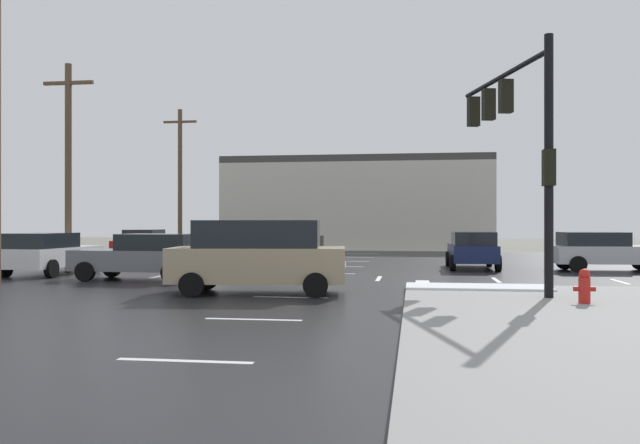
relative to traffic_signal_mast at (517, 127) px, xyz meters
The scene contains 16 objects.
ground_plane 8.76m from the traffic_signal_mast, 143.90° to the left, with size 120.00×120.00×0.00m, color slate.
road_asphalt 8.75m from the traffic_signal_mast, 143.90° to the left, with size 44.00×44.00×0.02m, color #232326.
snow_strip_curbside 4.57m from the traffic_signal_mast, 159.13° to the left, with size 4.00×1.60×0.06m, color white.
lane_markings 7.30m from the traffic_signal_mast, 147.97° to the left, with size 36.15×36.15×0.01m.
traffic_signal_mast is the anchor object (origin of this frame).
fire_hydrant 5.11m from the traffic_signal_mast, 69.95° to the right, with size 0.48×0.26×0.79m.
strip_building_background 32.39m from the traffic_signal_mast, 102.57° to the left, with size 19.73×8.00×6.84m.
sedan_red 23.54m from the traffic_signal_mast, 138.91° to the left, with size 2.39×4.67×1.58m.
sedan_navy 10.54m from the traffic_signal_mast, 92.04° to the left, with size 2.04×4.55×1.58m.
suv_black 18.06m from the traffic_signal_mast, 124.19° to the left, with size 4.89×2.29×2.03m.
sedan_grey 12.80m from the traffic_signal_mast, 167.01° to the left, with size 4.60×2.18×1.58m.
suv_tan 7.95m from the traffic_signal_mast, behind, with size 4.99×2.58×2.03m.
sedan_white 17.38m from the traffic_signal_mast, 165.08° to the left, with size 2.07×4.56×1.58m.
sedan_silver 11.01m from the traffic_signal_mast, 62.11° to the left, with size 4.63×2.25×1.58m.
utility_pole_far 18.51m from the traffic_signal_mast, 157.74° to the left, with size 2.20×0.28×8.64m.
utility_pole_distant 28.11m from the traffic_signal_mast, 129.13° to the left, with size 2.20×0.28×9.29m.
Camera 1 is at (3.22, -22.88, 1.99)m, focal length 36.63 mm.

